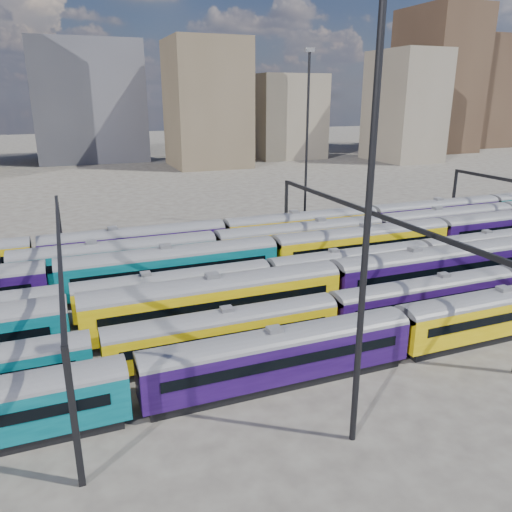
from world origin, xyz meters
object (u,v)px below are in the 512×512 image
object	(u,v)px
rake_0	(280,351)
mast_2	(369,206)
rake_2	(215,297)
rake_1	(332,310)

from	to	relation	value
rake_0	mast_2	world-z (taller)	mast_2
rake_2	mast_2	world-z (taller)	mast_2
rake_2	mast_2	xyz separation A→B (m)	(3.16, -17.00, 11.01)
rake_0	mast_2	xyz separation A→B (m)	(1.59, -7.00, 11.41)
mast_2	rake_0	bearing A→B (deg)	102.82
rake_1	rake_2	bearing A→B (deg)	149.61
rake_0	rake_2	world-z (taller)	rake_2
rake_1	rake_2	xyz separation A→B (m)	(-8.52, 5.00, 0.56)
rake_0	rake_1	size ratio (longest dim) A/B	1.25
rake_0	rake_2	bearing A→B (deg)	98.89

